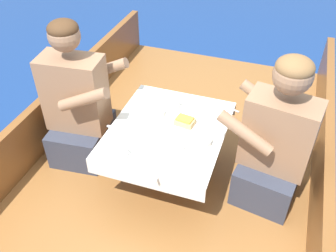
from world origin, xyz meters
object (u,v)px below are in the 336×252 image
(coffee_cup_port, at_px, (174,103))
(person_starboard, at_px, (275,145))
(coffee_cup_starboard, at_px, (178,147))
(person_port, at_px, (78,107))
(coffee_cup_center, at_px, (122,153))
(sandwich, at_px, (185,121))

(coffee_cup_port, bearing_deg, person_starboard, -13.18)
(coffee_cup_port, height_order, coffee_cup_starboard, coffee_cup_port)
(person_starboard, height_order, coffee_cup_port, person_starboard)
(person_port, height_order, coffee_cup_port, person_port)
(person_port, height_order, coffee_cup_starboard, person_port)
(coffee_cup_center, bearing_deg, person_starboard, 26.10)
(person_port, xyz_separation_m, coffee_cup_starboard, (0.77, -0.20, 0.03))
(coffee_cup_center, bearing_deg, coffee_cup_port, 77.43)
(person_starboard, relative_size, coffee_cup_starboard, 10.23)
(person_port, distance_m, coffee_cup_center, 0.60)
(coffee_cup_starboard, bearing_deg, sandwich, 98.12)
(sandwich, bearing_deg, person_starboard, 0.43)
(sandwich, xyz_separation_m, coffee_cup_starboard, (0.03, -0.24, -0.00))
(coffee_cup_starboard, xyz_separation_m, coffee_cup_center, (-0.28, -0.15, 0.01))
(sandwich, relative_size, coffee_cup_starboard, 1.35)
(coffee_cup_starboard, height_order, coffee_cup_center, coffee_cup_center)
(coffee_cup_starboard, bearing_deg, coffee_cup_center, -151.69)
(person_port, bearing_deg, coffee_cup_center, -41.74)
(coffee_cup_port, distance_m, coffee_cup_starboard, 0.44)
(person_port, relative_size, coffee_cup_starboard, 10.55)
(sandwich, xyz_separation_m, coffee_cup_port, (-0.13, 0.17, -0.00))
(person_port, height_order, person_starboard, person_port)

